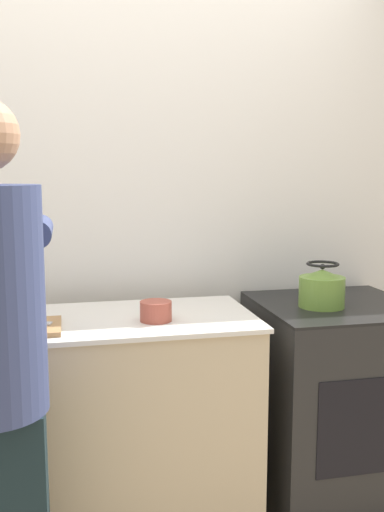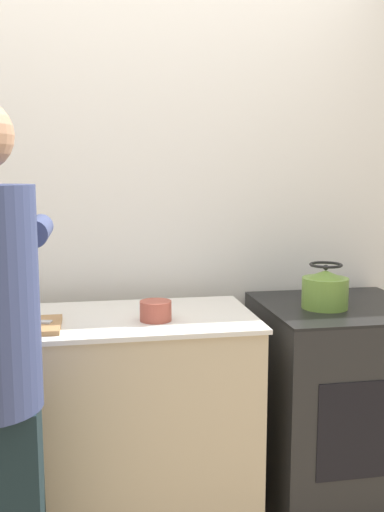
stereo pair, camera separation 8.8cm
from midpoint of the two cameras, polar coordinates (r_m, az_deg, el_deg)
wall_back at (r=2.70m, az=-6.25°, el=4.11°), size 8.00×0.05×2.60m
counter at (r=2.46m, az=-14.73°, el=-16.76°), size 1.80×0.59×0.93m
oven at (r=2.74m, az=15.31°, el=-14.14°), size 0.69×0.68×0.92m
cutting_board at (r=2.20m, az=-16.31°, el=-6.79°), size 0.34×0.25×0.02m
knife at (r=2.22m, az=-15.92°, el=-6.31°), size 0.24×0.09×0.01m
kettle at (r=2.51m, az=14.15°, el=-3.26°), size 0.20×0.20×0.19m
bowl_prep at (r=2.22m, az=-2.52°, el=-5.50°), size 0.12×0.12×0.08m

